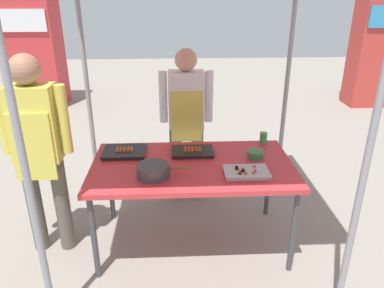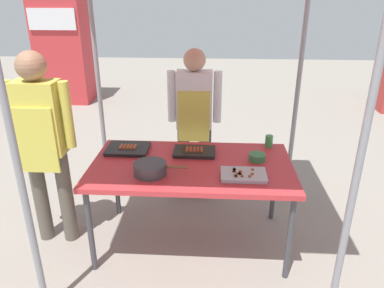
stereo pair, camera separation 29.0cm
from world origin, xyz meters
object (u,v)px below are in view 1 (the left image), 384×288
Objects in this scene: drink_cup_near_edge at (263,138)px; stall_table at (192,170)px; cooking_wok at (153,170)px; vendor_woman at (186,114)px; tray_meat_skewers at (246,172)px; condiment_bowl at (255,154)px; tray_grilled_sausages at (192,151)px; customer_nearby at (37,142)px; neighbor_stall_left at (374,50)px; tray_pork_links at (125,152)px; neighbor_stall_right at (34,52)px.

stall_table is at bearing -149.66° from drink_cup_near_edge.
vendor_woman reaches higher than cooking_wok.
tray_meat_skewers is 2.50× the size of condiment_bowl.
customer_nearby is at bearing -169.62° from tray_grilled_sausages.
stall_table is at bearing -131.31° from neighbor_stall_left.
neighbor_stall_left reaches higher than tray_pork_links.
stall_table is 0.80× the size of neighbor_stall_left.
neighbor_stall_left reaches higher than neighbor_stall_right.
neighbor_stall_right is (-3.17, 4.13, 0.19)m from condiment_bowl.
neighbor_stall_right is at bearing 127.50° from condiment_bowl.
tray_grilled_sausages and tray_pork_links have the same top height.
drink_cup_near_edge is (0.26, 0.58, 0.03)m from tray_meat_skewers.
tray_meat_skewers reaches higher than stall_table.
customer_nearby is (-1.15, -0.80, 0.06)m from vendor_woman.
drink_cup_near_edge is at bearing -128.28° from neighbor_stall_left.
drink_cup_near_edge is (0.66, 0.38, 0.10)m from stall_table.
drink_cup_near_edge is at bearing 12.47° from customer_nearby.
neighbor_stall_right reaches higher than tray_pork_links.
tray_grilled_sausages is 0.60m from vendor_woman.
stall_table is at bearing 153.53° from tray_meat_skewers.
neighbor_stall_left is (3.07, 4.14, 0.24)m from tray_meat_skewers.
tray_pork_links is (-0.96, 0.42, 0.00)m from tray_meat_skewers.
neighbor_stall_right is at bearing 123.42° from tray_grilled_sausages.
neighbor_stall_right is (-3.04, 4.42, 0.20)m from tray_meat_skewers.
drink_cup_near_edge is 0.79m from vendor_woman.
customer_nearby is at bearing 173.58° from tray_meat_skewers.
cooking_wok reaches higher than condiment_bowl.
condiment_bowl is 0.09× the size of vendor_woman.
vendor_woman reaches higher than tray_meat_skewers.
drink_cup_near_edge is at bearing 30.34° from stall_table.
neighbor_stall_left is at bearing 52.63° from condiment_bowl.
neighbor_stall_left is (2.94, 3.86, 0.22)m from condiment_bowl.
neighbor_stall_left is 1.03× the size of neighbor_stall_right.
customer_nearby is (-1.57, 0.18, 0.20)m from tray_meat_skewers.
neighbor_stall_left is at bearing 47.71° from cooking_wok.
cooking_wok is at bearing -160.88° from condiment_bowl.
customer_nearby is at bearing -167.53° from drink_cup_near_edge.
tray_grilled_sausages reaches higher than tray_meat_skewers.
vendor_woman is 0.77× the size of neighbor_stall_left.
customer_nearby is at bearing 34.77° from vendor_woman.
neighbor_stall_right reaches higher than tray_meat_skewers.
condiment_bowl is 0.32m from drink_cup_near_edge.
neighbor_stall_right is at bearing -52.68° from vendor_woman.
neighbor_stall_left is at bearing -137.76° from vendor_woman.
drink_cup_near_edge is at bearing -49.30° from neighbor_stall_right.
tray_meat_skewers is at bearing -0.32° from cooking_wok.
tray_meat_skewers is 0.17× the size of neighbor_stall_left.
tray_pork_links is at bearing 177.31° from tray_grilled_sausages.
cooking_wok is 1.11m from drink_cup_near_edge.
stall_table is at bearing -21.69° from tray_pork_links.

